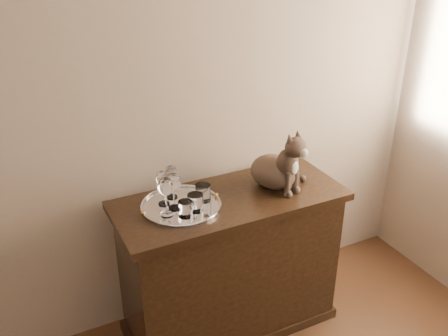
# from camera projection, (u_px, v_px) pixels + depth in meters

# --- Properties ---
(wall_back) EXTENTS (4.00, 0.10, 2.70)m
(wall_back) POSITION_uv_depth(u_px,v_px,m) (87.00, 104.00, 2.34)
(wall_back) COLOR tan
(wall_back) RESTS_ON ground
(sideboard) EXTENTS (1.20, 0.50, 0.85)m
(sideboard) POSITION_uv_depth(u_px,v_px,m) (230.00, 264.00, 2.74)
(sideboard) COLOR black
(sideboard) RESTS_ON ground
(tray) EXTENTS (0.40, 0.40, 0.01)m
(tray) POSITION_uv_depth(u_px,v_px,m) (181.00, 206.00, 2.47)
(tray) COLOR silver
(tray) RESTS_ON sideboard
(wine_glass_a) EXTENTS (0.07, 0.07, 0.18)m
(wine_glass_a) POSITION_uv_depth(u_px,v_px,m) (163.00, 188.00, 2.44)
(wine_glass_a) COLOR white
(wine_glass_a) RESTS_ON tray
(wine_glass_b) EXTENTS (0.07, 0.07, 0.18)m
(wine_glass_b) POSITION_uv_depth(u_px,v_px,m) (171.00, 182.00, 2.50)
(wine_glass_b) COLOR white
(wine_glass_b) RESTS_ON tray
(wine_glass_c) EXTENTS (0.08, 0.08, 0.20)m
(wine_glass_c) POSITION_uv_depth(u_px,v_px,m) (166.00, 196.00, 2.35)
(wine_glass_c) COLOR silver
(wine_glass_c) RESTS_ON tray
(wine_glass_d) EXTENTS (0.07, 0.07, 0.19)m
(wine_glass_d) POSITION_uv_depth(u_px,v_px,m) (174.00, 191.00, 2.40)
(wine_glass_d) COLOR white
(wine_glass_d) RESTS_ON tray
(tumbler_a) EXTENTS (0.08, 0.08, 0.09)m
(tumbler_a) POSITION_uv_depth(u_px,v_px,m) (195.00, 203.00, 2.40)
(tumbler_a) COLOR white
(tumbler_a) RESTS_ON tray
(tumbler_b) EXTENTS (0.07, 0.07, 0.08)m
(tumbler_b) POSITION_uv_depth(u_px,v_px,m) (186.00, 209.00, 2.36)
(tumbler_b) COLOR white
(tumbler_b) RESTS_ON tray
(tumbler_c) EXTENTS (0.08, 0.08, 0.09)m
(tumbler_c) POSITION_uv_depth(u_px,v_px,m) (203.00, 193.00, 2.49)
(tumbler_c) COLOR white
(tumbler_c) RESTS_ON tray
(cat) EXTENTS (0.42, 0.41, 0.34)m
(cat) POSITION_uv_depth(u_px,v_px,m) (275.00, 157.00, 2.59)
(cat) COLOR #4A3B2C
(cat) RESTS_ON sideboard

